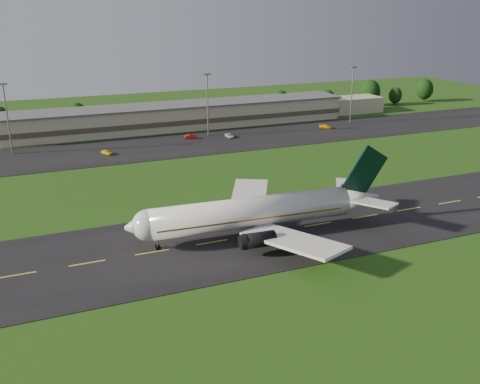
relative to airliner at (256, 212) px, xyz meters
name	(u,v)px	position (x,y,z in m)	size (l,w,h in m)	color
ground	(318,225)	(13.41, 0.05, -4.66)	(360.00, 360.00, 0.00)	#204711
taxiway	(318,225)	(13.41, 0.05, -4.61)	(220.00, 30.00, 0.10)	black
apron	(202,143)	(13.41, 72.05, -4.61)	(260.00, 30.00, 0.10)	black
airliner	(256,212)	(0.00, 0.00, 0.00)	(51.30, 42.11, 15.57)	silver
terminal	(197,115)	(19.81, 96.23, -0.67)	(145.00, 16.00, 8.40)	#BDB090
light_mast_west	(6,110)	(-41.59, 80.05, 8.08)	(2.40, 1.20, 20.35)	gray
light_mast_centre	(208,97)	(18.41, 80.05, 8.08)	(2.40, 1.20, 20.35)	gray
light_mast_east	(352,88)	(73.41, 80.05, 8.08)	(2.40, 1.20, 20.35)	gray
tree_line	(251,102)	(45.40, 106.52, 0.48)	(199.20, 10.13, 10.89)	black
service_vehicle_a	(107,152)	(-16.32, 68.77, -3.89)	(1.58, 3.92, 1.34)	yellow
service_vehicle_b	(191,137)	(11.82, 78.03, -3.88)	(1.44, 4.13, 1.36)	#AA130B
service_vehicle_c	(230,136)	(24.00, 74.99, -3.96)	(1.99, 4.32, 1.20)	silver
service_vehicle_d	(326,126)	(60.21, 74.98, -3.89)	(1.88, 4.63, 1.34)	orange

